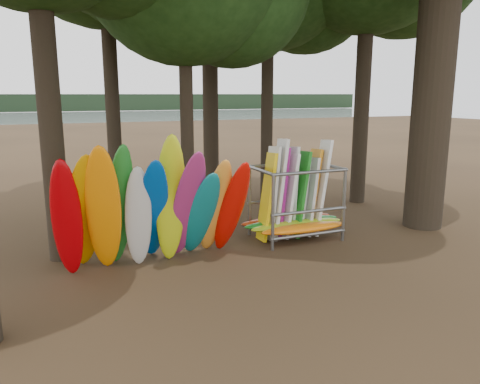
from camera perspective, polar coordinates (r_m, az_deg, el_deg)
name	(u,v)px	position (r m, az deg, el deg)	size (l,w,h in m)	color
ground	(291,254)	(12.18, 6.21, -7.51)	(120.00, 120.00, 0.00)	#47331E
lake	(87,123)	(70.38, -18.20, 8.00)	(160.00, 160.00, 0.00)	gray
far_shore	(68,103)	(120.19, -20.28, 10.18)	(160.00, 4.00, 4.00)	black
kayak_row	(153,210)	(11.03, -10.59, -2.23)	(4.62, 2.09, 3.30)	#B30106
storage_rack	(295,204)	(13.29, 6.73, -1.50)	(3.02, 1.54, 2.85)	slate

